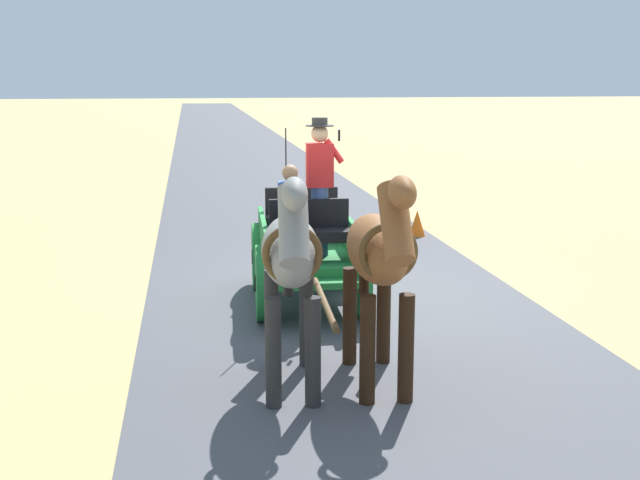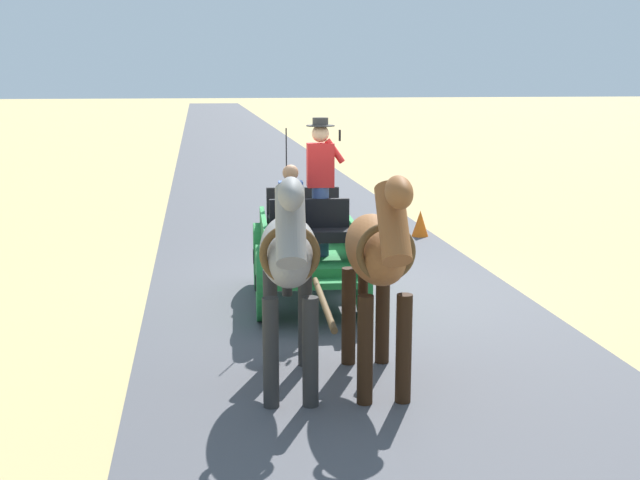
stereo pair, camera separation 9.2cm
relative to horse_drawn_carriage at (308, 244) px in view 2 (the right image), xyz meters
name	(u,v)px [view 2 (the right image)]	position (x,y,z in m)	size (l,w,h in m)	color
ground_plane	(336,294)	(-0.45, -0.41, -0.82)	(200.00, 200.00, 0.00)	tan
road_surface	(336,294)	(-0.45, -0.41, -0.81)	(5.23, 160.00, 0.01)	#4C4C51
horse_drawn_carriage	(308,244)	(0.00, 0.00, 0.00)	(1.52, 4.51, 2.50)	#1E7233
horse_near_side	(378,256)	(-0.27, 3.05, 0.51)	(0.62, 2.13, 2.21)	brown
horse_off_side	(289,258)	(0.58, 3.00, 0.51)	(0.69, 2.14, 2.21)	gray
traffic_cone	(420,223)	(-2.75, -4.33, -0.57)	(0.32, 0.32, 0.50)	orange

